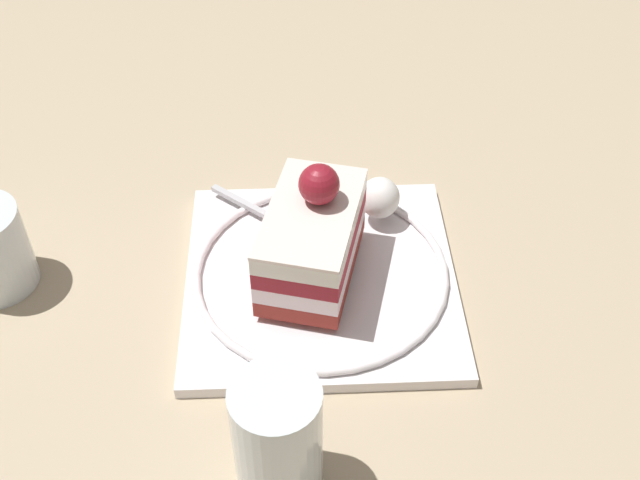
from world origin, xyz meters
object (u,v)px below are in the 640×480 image
(whipped_cream_dollop, at_px, (380,198))
(fork, at_px, (263,214))
(drink_glass_near, at_px, (278,446))
(cake_slice, at_px, (315,239))
(dessert_plate, at_px, (320,272))

(whipped_cream_dollop, bearing_deg, fork, -96.23)
(fork, distance_m, drink_glass_near, 0.26)
(cake_slice, xyz_separation_m, fork, (-0.07, -0.04, -0.03))
(whipped_cream_dollop, xyz_separation_m, drink_glass_near, (0.24, -0.12, 0.01))
(dessert_plate, bearing_deg, whipped_cream_dollop, 132.91)
(whipped_cream_dollop, distance_m, fork, 0.11)
(fork, bearing_deg, whipped_cream_dollop, 83.77)
(whipped_cream_dollop, bearing_deg, drink_glass_near, -25.31)
(cake_slice, distance_m, drink_glass_near, 0.19)
(dessert_plate, xyz_separation_m, drink_glass_near, (0.19, -0.05, 0.04))
(cake_slice, xyz_separation_m, whipped_cream_dollop, (-0.06, 0.07, -0.02))
(dessert_plate, height_order, drink_glass_near, drink_glass_near)
(drink_glass_near, bearing_deg, cake_slice, 164.88)
(whipped_cream_dollop, bearing_deg, dessert_plate, -47.09)
(drink_glass_near, bearing_deg, fork, 177.58)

